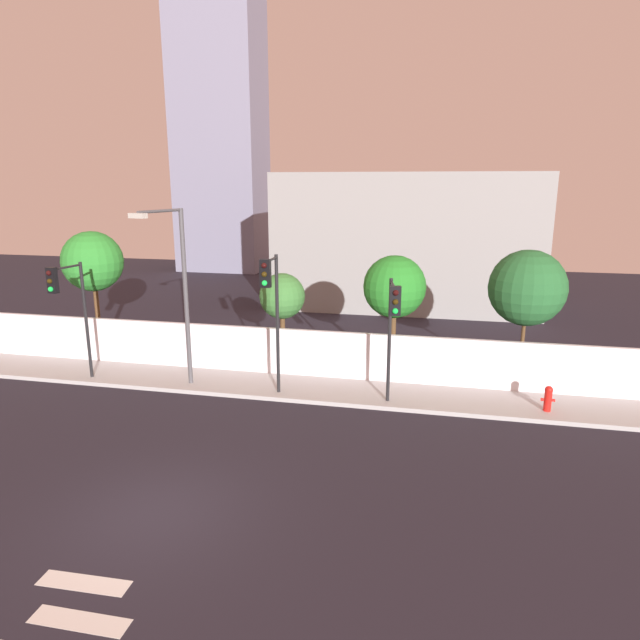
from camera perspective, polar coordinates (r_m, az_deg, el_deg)
ground_plane at (r=14.01m, az=-16.60°, el=-18.53°), size 80.00×80.00×0.00m
sidewalk at (r=20.73m, az=-5.75°, el=-6.77°), size 36.00×2.40×0.15m
perimeter_wall at (r=21.58m, az=-4.76°, el=-3.17°), size 36.00×0.18×1.80m
traffic_light_left at (r=21.71m, az=-24.58°, el=2.12°), size 0.39×1.66×4.44m
traffic_light_center at (r=17.53m, az=7.49°, el=0.26°), size 0.50×1.65×4.24m
traffic_light_right at (r=18.30m, az=-5.06°, el=2.35°), size 0.34×1.50×4.91m
street_lamp_curbside at (r=20.05m, az=-14.37°, el=3.78°), size 0.89×2.25×6.39m
fire_hydrant at (r=19.59m, az=22.48°, el=-7.41°), size 0.44×0.26×0.85m
roadside_tree_leftmost at (r=25.71m, az=-22.43°, el=5.58°), size 2.57×2.57×5.41m
roadside_tree_midleft at (r=22.28m, az=-3.94°, el=2.42°), size 1.85×1.85×3.89m
roadside_tree_midright at (r=21.39m, az=7.70°, el=3.38°), size 2.41×2.41×4.73m
roadside_tree_rightmost at (r=21.54m, az=20.61°, el=3.11°), size 2.79×2.79×5.07m
low_building_distant at (r=33.94m, az=8.89°, el=8.05°), size 15.41×6.00×7.97m
tower_on_skyline at (r=49.42m, az=-10.24°, el=18.04°), size 7.09×5.00×22.16m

